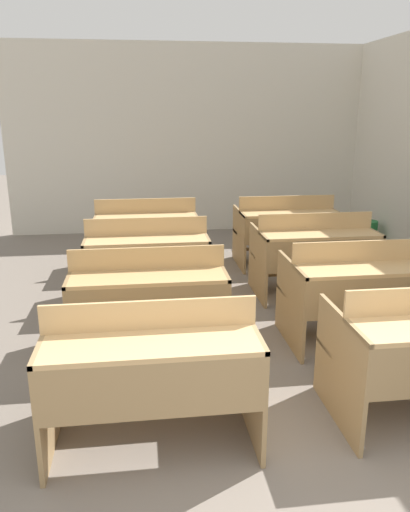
# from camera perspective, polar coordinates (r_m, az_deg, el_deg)

# --- Properties ---
(wall_back) EXTENTS (5.74, 0.06, 2.96)m
(wall_back) POSITION_cam_1_polar(r_m,az_deg,el_deg) (8.24, -1.90, 13.07)
(wall_back) COLOR beige
(wall_back) RESTS_ON ground_plane
(bench_front_left) EXTENTS (1.24, 0.79, 0.91)m
(bench_front_left) POSITION_cam_1_polar(r_m,az_deg,el_deg) (3.03, -6.10, -12.66)
(bench_front_left) COLOR #9A7C51
(bench_front_left) RESTS_ON ground_plane
(bench_second_left) EXTENTS (1.24, 0.79, 0.91)m
(bench_second_left) POSITION_cam_1_polar(r_m,az_deg,el_deg) (4.08, -6.48, -4.80)
(bench_second_left) COLOR olive
(bench_second_left) RESTS_ON ground_plane
(bench_second_right) EXTENTS (1.24, 0.79, 0.91)m
(bench_second_right) POSITION_cam_1_polar(r_m,az_deg,el_deg) (4.45, 17.42, -3.64)
(bench_second_right) COLOR #94754B
(bench_second_right) RESTS_ON ground_plane
(bench_third_left) EXTENTS (1.24, 0.79, 0.91)m
(bench_third_left) POSITION_cam_1_polar(r_m,az_deg,el_deg) (5.16, -6.61, -0.25)
(bench_third_left) COLOR #997A50
(bench_third_left) RESTS_ON ground_plane
(bench_third_right) EXTENTS (1.24, 0.79, 0.91)m
(bench_third_right) POSITION_cam_1_polar(r_m,az_deg,el_deg) (5.48, 12.36, 0.46)
(bench_third_right) COLOR #96774D
(bench_third_right) RESTS_ON ground_plane
(bench_back_left) EXTENTS (1.24, 0.79, 0.91)m
(bench_back_left) POSITION_cam_1_polar(r_m,az_deg,el_deg) (6.26, -6.71, 2.69)
(bench_back_left) COLOR #96784E
(bench_back_left) RESTS_ON ground_plane
(bench_back_right) EXTENTS (1.24, 0.79, 0.91)m
(bench_back_right) POSITION_cam_1_polar(r_m,az_deg,el_deg) (6.50, 9.26, 3.11)
(bench_back_right) COLOR #93754A
(bench_back_right) RESTS_ON ground_plane
(wastepaper_bin) EXTENTS (0.31, 0.31, 0.35)m
(wastepaper_bin) POSITION_cam_1_polar(r_m,az_deg,el_deg) (7.90, 17.98, 2.58)
(wastepaper_bin) COLOR #1E6B33
(wastepaper_bin) RESTS_ON ground_plane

